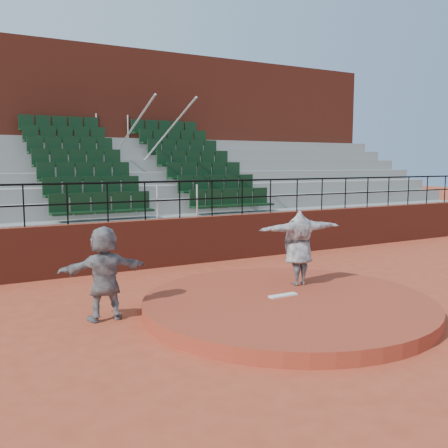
% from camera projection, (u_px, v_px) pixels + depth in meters
% --- Properties ---
extents(ground, '(90.00, 90.00, 0.00)m').
position_uv_depth(ground, '(288.00, 311.00, 9.52)').
color(ground, '#B04227').
rests_on(ground, ground).
extents(pitchers_mound, '(5.50, 5.50, 0.25)m').
position_uv_depth(pitchers_mound, '(288.00, 304.00, 9.50)').
color(pitchers_mound, '#9E3923').
rests_on(pitchers_mound, ground).
extents(pitching_rubber, '(0.60, 0.15, 0.03)m').
position_uv_depth(pitching_rubber, '(283.00, 295.00, 9.61)').
color(pitching_rubber, white).
rests_on(pitching_rubber, pitchers_mound).
extents(boundary_wall, '(24.00, 0.30, 1.30)m').
position_uv_depth(boundary_wall, '(180.00, 241.00, 13.77)').
color(boundary_wall, maroon).
rests_on(boundary_wall, ground).
extents(wall_railing, '(24.04, 0.05, 1.03)m').
position_uv_depth(wall_railing, '(180.00, 191.00, 13.61)').
color(wall_railing, black).
rests_on(wall_railing, boundary_wall).
extents(seating_deck, '(24.00, 5.97, 4.63)m').
position_uv_depth(seating_deck, '(136.00, 204.00, 16.85)').
color(seating_deck, gray).
rests_on(seating_deck, ground).
extents(press_box_facade, '(24.00, 3.00, 7.10)m').
position_uv_depth(press_box_facade, '(102.00, 144.00, 20.01)').
color(press_box_facade, maroon).
rests_on(press_box_facade, ground).
extents(pitcher, '(1.97, 0.70, 1.57)m').
position_uv_depth(pitcher, '(298.00, 248.00, 10.44)').
color(pitcher, black).
rests_on(pitcher, pitchers_mound).
extents(fielder, '(1.61, 0.60, 1.71)m').
position_uv_depth(fielder, '(104.00, 273.00, 8.88)').
color(fielder, black).
rests_on(fielder, ground).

